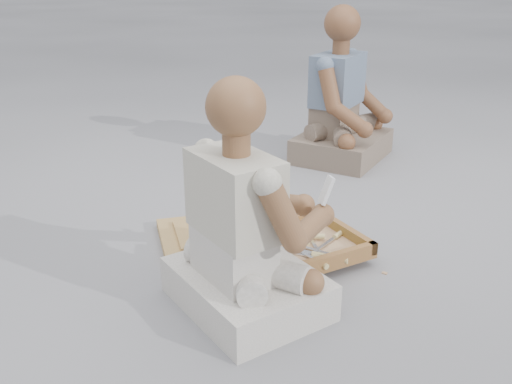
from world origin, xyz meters
name	(u,v)px	position (x,y,z in m)	size (l,w,h in m)	color
ground	(301,278)	(0.00, 0.00, 0.00)	(60.00, 60.00, 0.00)	gray
carved_panel	(225,233)	(-0.15, 0.43, 0.02)	(0.54, 0.36, 0.04)	olive
tool_tray	(297,247)	(0.05, 0.13, 0.06)	(0.53, 0.45, 0.06)	brown
chisel_0	(336,236)	(0.23, 0.14, 0.07)	(0.20, 0.13, 0.02)	silver
chisel_1	(317,261)	(0.06, -0.02, 0.07)	(0.06, 0.22, 0.02)	silver
chisel_2	(315,255)	(0.07, 0.03, 0.07)	(0.17, 0.17, 0.02)	silver
chisel_3	(315,257)	(0.07, 0.02, 0.06)	(0.17, 0.17, 0.02)	silver
chisel_4	(306,230)	(0.14, 0.24, 0.06)	(0.06, 0.22, 0.02)	silver
chisel_5	(295,244)	(0.05, 0.15, 0.06)	(0.22, 0.08, 0.02)	silver
chisel_6	(333,258)	(0.13, -0.01, 0.06)	(0.16, 0.18, 0.02)	silver
chisel_7	(310,236)	(0.12, 0.16, 0.08)	(0.21, 0.11, 0.02)	silver
chisel_8	(333,255)	(0.14, 0.01, 0.07)	(0.14, 0.19, 0.02)	silver
wood_chip_0	(293,248)	(0.08, 0.23, 0.00)	(0.02, 0.01, 0.00)	tan
wood_chip_1	(308,290)	(-0.02, -0.09, 0.00)	(0.02, 0.01, 0.00)	tan
wood_chip_2	(385,273)	(0.31, -0.09, 0.00)	(0.02, 0.01, 0.00)	tan
wood_chip_3	(240,239)	(-0.10, 0.39, 0.00)	(0.02, 0.01, 0.00)	tan
wood_chip_4	(318,245)	(0.18, 0.22, 0.00)	(0.02, 0.01, 0.00)	tan
wood_chip_5	(364,253)	(0.33, 0.08, 0.00)	(0.02, 0.01, 0.00)	tan
wood_chip_6	(310,257)	(0.11, 0.13, 0.00)	(0.02, 0.01, 0.00)	tan
wood_chip_7	(321,235)	(0.24, 0.29, 0.00)	(0.02, 0.01, 0.00)	tan
wood_chip_8	(246,272)	(-0.18, 0.11, 0.00)	(0.02, 0.01, 0.00)	tan
wood_chip_9	(292,216)	(0.21, 0.52, 0.00)	(0.02, 0.01, 0.00)	tan
craftsman	(246,235)	(-0.26, -0.10, 0.27)	(0.57, 0.58, 0.79)	silver
companion	(342,110)	(0.85, 1.20, 0.30)	(0.73, 0.71, 0.89)	#766355
mobile_phone	(326,190)	(0.04, -0.09, 0.38)	(0.05, 0.04, 0.10)	white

